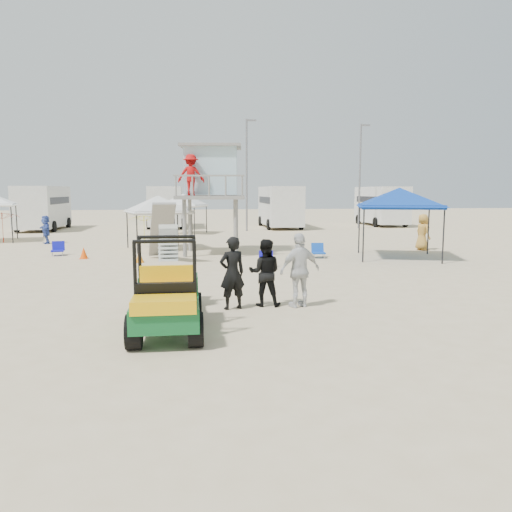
{
  "coord_description": "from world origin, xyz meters",
  "views": [
    {
      "loc": [
        -1.12,
        -9.19,
        2.91
      ],
      "look_at": [
        0.5,
        3.0,
        1.3
      ],
      "focal_mm": 35.0,
      "sensor_mm": 36.0,
      "label": 1
    }
  ],
  "objects": [
    {
      "name": "canopy_white_a",
      "position": [
        -2.67,
        16.03,
        2.53
      ],
      "size": [
        3.47,
        3.47,
        3.08
      ],
      "color": "black",
      "rests_on": "ground"
    },
    {
      "name": "canopy_white_c",
      "position": [
        -1.52,
        25.21,
        2.57
      ],
      "size": [
        3.32,
        3.32,
        3.12
      ],
      "color": "black",
      "rests_on": "ground"
    },
    {
      "name": "beach_chair_a",
      "position": [
        -7.09,
        14.25,
        0.31
      ],
      "size": [
        0.64,
        0.68,
        0.64
      ],
      "color": "#1013B3",
      "rests_on": "ground"
    },
    {
      "name": "man_left",
      "position": [
        -0.11,
        2.88,
        0.9
      ],
      "size": [
        0.76,
        0.61,
        1.81
      ],
      "primitive_type": "imported",
      "rotation": [
        0.0,
        0.0,
        3.44
      ],
      "color": "black",
      "rests_on": "ground"
    },
    {
      "name": "rv_far_left",
      "position": [
        -12.0,
        29.99,
        1.8
      ],
      "size": [
        2.64,
        6.8,
        3.25
      ],
      "color": "silver",
      "rests_on": "ground"
    },
    {
      "name": "rv_far_right",
      "position": [
        15.0,
        31.49,
        1.8
      ],
      "size": [
        2.64,
        6.6,
        3.25
      ],
      "color": "silver",
      "rests_on": "ground"
    },
    {
      "name": "umbrella_b",
      "position": [
        -3.59,
        18.72,
        0.82
      ],
      "size": [
        2.55,
        2.55,
        1.64
      ],
      "primitive_type": "imported",
      "rotation": [
        0.0,
        0.0,
        0.76
      ],
      "color": "#F1F115",
      "rests_on": "ground"
    },
    {
      "name": "cone_near",
      "position": [
        -3.19,
        11.46,
        0.25
      ],
      "size": [
        0.34,
        0.34,
        0.5
      ],
      "primitive_type": "cone",
      "color": "orange",
      "rests_on": "ground"
    },
    {
      "name": "umbrella_a",
      "position": [
        -11.58,
        20.47,
        0.88
      ],
      "size": [
        2.53,
        2.55,
        1.76
      ],
      "primitive_type": "imported",
      "rotation": [
        0.0,
        0.0,
        0.4
      ],
      "color": "red",
      "rests_on": "ground"
    },
    {
      "name": "man_right",
      "position": [
        1.59,
        2.88,
        0.94
      ],
      "size": [
        1.18,
        0.77,
        1.87
      ],
      "primitive_type": "imported",
      "rotation": [
        0.0,
        0.0,
        3.45
      ],
      "color": "silver",
      "rests_on": "ground"
    },
    {
      "name": "ground",
      "position": [
        0.0,
        0.0,
        0.0
      ],
      "size": [
        140.0,
        140.0,
        0.0
      ],
      "primitive_type": "plane",
      "color": "beige",
      "rests_on": "ground"
    },
    {
      "name": "utility_cart",
      "position": [
        -1.63,
        0.84,
        0.91
      ],
      "size": [
        1.35,
        2.58,
        1.95
      ],
      "color": "#0D5424",
      "rests_on": "ground"
    },
    {
      "name": "beach_chair_b",
      "position": [
        1.75,
        9.42,
        0.31
      ],
      "size": [
        0.62,
        0.66,
        0.64
      ],
      "color": "#100E98",
      "rests_on": "ground"
    },
    {
      "name": "light_pole_right",
      "position": [
        12.0,
        28.5,
        4.0
      ],
      "size": [
        0.14,
        0.14,
        8.0
      ],
      "primitive_type": "cylinder",
      "color": "slate",
      "rests_on": "ground"
    },
    {
      "name": "rv_mid_right",
      "position": [
        6.0,
        29.99,
        1.8
      ],
      "size": [
        2.64,
        7.0,
        3.25
      ],
      "color": "silver",
      "rests_on": "ground"
    },
    {
      "name": "lifeguard_tower",
      "position": [
        -0.21,
        14.02,
        3.63
      ],
      "size": [
        3.35,
        3.35,
        4.88
      ],
      "color": "gray",
      "rests_on": "ground"
    },
    {
      "name": "beach_chair_c",
      "position": [
        4.43,
        11.94,
        0.31
      ],
      "size": [
        0.58,
        0.62,
        0.64
      ],
      "color": "#1047B7",
      "rests_on": "ground"
    },
    {
      "name": "man_mid",
      "position": [
        0.74,
        3.13,
        0.85
      ],
      "size": [
        0.94,
        0.8,
        1.71
      ],
      "primitive_type": "imported",
      "rotation": [
        0.0,
        0.0,
        2.94
      ],
      "color": "black",
      "rests_on": "ground"
    },
    {
      "name": "distant_beachgoers",
      "position": [
        -0.21,
        17.07,
        0.83
      ],
      "size": [
        20.17,
        6.88,
        1.78
      ],
      "color": "#C28C37",
      "rests_on": "ground"
    },
    {
      "name": "canopy_blue",
      "position": [
        7.84,
        11.41,
        2.9
      ],
      "size": [
        4.07,
        4.07,
        3.45
      ],
      "color": "black",
      "rests_on": "ground"
    },
    {
      "name": "light_pole_left",
      "position": [
        3.0,
        27.0,
        4.0
      ],
      "size": [
        0.14,
        0.14,
        8.0
      ],
      "primitive_type": "cylinder",
      "color": "slate",
      "rests_on": "ground"
    },
    {
      "name": "rv_mid_left",
      "position": [
        -3.0,
        31.49,
        1.8
      ],
      "size": [
        2.65,
        6.5,
        3.25
      ],
      "color": "silver",
      "rests_on": "ground"
    },
    {
      "name": "surf_trailer",
      "position": [
        -1.62,
        3.18,
        0.75
      ],
      "size": [
        1.16,
        2.14,
        1.83
      ],
      "color": "black",
      "rests_on": "ground"
    },
    {
      "name": "cone_far",
      "position": [
        -5.69,
        12.93,
        0.25
      ],
      "size": [
        0.34,
        0.34,
        0.5
      ],
      "primitive_type": "cone",
      "color": "#FF4E08",
      "rests_on": "ground"
    }
  ]
}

